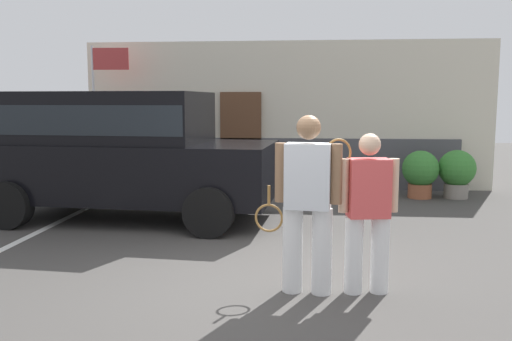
{
  "coord_description": "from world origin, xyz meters",
  "views": [
    {
      "loc": [
        0.46,
        -5.43,
        1.91
      ],
      "look_at": [
        -0.16,
        1.2,
        1.05
      ],
      "focal_mm": 37.84,
      "sensor_mm": 36.0,
      "label": 1
    }
  ],
  "objects_px": {
    "tennis_player_woman": "(367,210)",
    "potted_plant_by_porch": "(420,172)",
    "flag_pole": "(102,91)",
    "tennis_player_man": "(307,202)",
    "parked_suv": "(123,149)",
    "potted_plant_secondary": "(457,171)"
  },
  "relations": [
    {
      "from": "tennis_player_woman",
      "to": "potted_plant_by_porch",
      "type": "bearing_deg",
      "value": -114.82
    },
    {
      "from": "tennis_player_man",
      "to": "flag_pole",
      "type": "height_order",
      "value": "flag_pole"
    },
    {
      "from": "parked_suv",
      "to": "potted_plant_by_porch",
      "type": "distance_m",
      "value": 5.74
    },
    {
      "from": "tennis_player_woman",
      "to": "flag_pole",
      "type": "height_order",
      "value": "flag_pole"
    },
    {
      "from": "tennis_player_man",
      "to": "tennis_player_woman",
      "type": "xyz_separation_m",
      "value": [
        0.59,
        0.05,
        -0.08
      ]
    },
    {
      "from": "potted_plant_by_porch",
      "to": "potted_plant_secondary",
      "type": "xyz_separation_m",
      "value": [
        0.71,
        0.06,
        0.01
      ]
    },
    {
      "from": "tennis_player_man",
      "to": "potted_plant_by_porch",
      "type": "distance_m",
      "value": 5.99
    },
    {
      "from": "potted_plant_secondary",
      "to": "flag_pole",
      "type": "bearing_deg",
      "value": 177.94
    },
    {
      "from": "parked_suv",
      "to": "potted_plant_secondary",
      "type": "height_order",
      "value": "parked_suv"
    },
    {
      "from": "parked_suv",
      "to": "tennis_player_woman",
      "type": "height_order",
      "value": "parked_suv"
    },
    {
      "from": "tennis_player_man",
      "to": "flag_pole",
      "type": "bearing_deg",
      "value": -46.57
    },
    {
      "from": "potted_plant_by_porch",
      "to": "parked_suv",
      "type": "bearing_deg",
      "value": -155.25
    },
    {
      "from": "potted_plant_by_porch",
      "to": "tennis_player_man",
      "type": "bearing_deg",
      "value": -111.9
    },
    {
      "from": "tennis_player_man",
      "to": "potted_plant_by_porch",
      "type": "height_order",
      "value": "tennis_player_man"
    },
    {
      "from": "tennis_player_man",
      "to": "tennis_player_woman",
      "type": "bearing_deg",
      "value": -168.04
    },
    {
      "from": "tennis_player_man",
      "to": "potted_plant_secondary",
      "type": "bearing_deg",
      "value": -110.66
    },
    {
      "from": "tennis_player_man",
      "to": "potted_plant_secondary",
      "type": "distance_m",
      "value": 6.34
    },
    {
      "from": "tennis_player_woman",
      "to": "potted_plant_by_porch",
      "type": "distance_m",
      "value": 5.74
    },
    {
      "from": "tennis_player_woman",
      "to": "potted_plant_secondary",
      "type": "height_order",
      "value": "tennis_player_woman"
    },
    {
      "from": "tennis_player_man",
      "to": "potted_plant_by_porch",
      "type": "bearing_deg",
      "value": -104.85
    },
    {
      "from": "parked_suv",
      "to": "tennis_player_woman",
      "type": "xyz_separation_m",
      "value": [
        3.55,
        -3.1,
        -0.31
      ]
    },
    {
      "from": "potted_plant_by_porch",
      "to": "potted_plant_secondary",
      "type": "distance_m",
      "value": 0.72
    }
  ]
}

